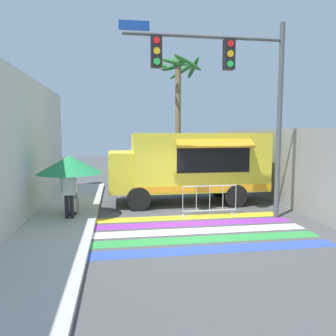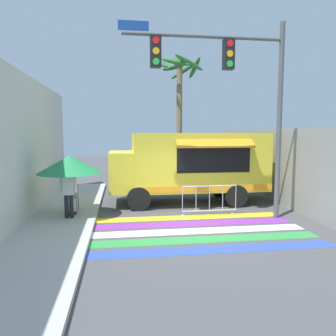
{
  "view_description": "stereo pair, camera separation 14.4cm",
  "coord_description": "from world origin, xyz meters",
  "px_view_note": "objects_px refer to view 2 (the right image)",
  "views": [
    {
      "loc": [
        -2.23,
        -9.39,
        2.81
      ],
      "look_at": [
        -0.41,
        2.22,
        1.54
      ],
      "focal_mm": 35.0,
      "sensor_mm": 36.0,
      "label": 1
    },
    {
      "loc": [
        -2.09,
        -9.41,
        2.81
      ],
      "look_at": [
        -0.41,
        2.22,
        1.54
      ],
      "focal_mm": 35.0,
      "sensor_mm": 36.0,
      "label": 2
    }
  ],
  "objects_px": {
    "patio_umbrella": "(70,165)",
    "barricade_front": "(209,201)",
    "food_truck": "(186,163)",
    "folding_chair": "(72,195)",
    "palm_tree": "(180,91)",
    "vendor_person": "(68,190)",
    "traffic_signal_pole": "(230,80)"
  },
  "relations": [
    {
      "from": "vendor_person",
      "to": "palm_tree",
      "type": "distance_m",
      "value": 8.9
    },
    {
      "from": "food_truck",
      "to": "vendor_person",
      "type": "bearing_deg",
      "value": -151.65
    },
    {
      "from": "food_truck",
      "to": "traffic_signal_pole",
      "type": "relative_size",
      "value": 0.98
    },
    {
      "from": "patio_umbrella",
      "to": "barricade_front",
      "type": "bearing_deg",
      "value": -4.61
    },
    {
      "from": "food_truck",
      "to": "barricade_front",
      "type": "height_order",
      "value": "food_truck"
    },
    {
      "from": "food_truck",
      "to": "barricade_front",
      "type": "xyz_separation_m",
      "value": [
        0.35,
        -2.19,
        -1.09
      ]
    },
    {
      "from": "traffic_signal_pole",
      "to": "palm_tree",
      "type": "relative_size",
      "value": 0.93
    },
    {
      "from": "food_truck",
      "to": "vendor_person",
      "type": "distance_m",
      "value": 4.83
    },
    {
      "from": "barricade_front",
      "to": "folding_chair",
      "type": "bearing_deg",
      "value": 169.27
    },
    {
      "from": "food_truck",
      "to": "vendor_person",
      "type": "height_order",
      "value": "food_truck"
    },
    {
      "from": "vendor_person",
      "to": "palm_tree",
      "type": "xyz_separation_m",
      "value": [
        4.7,
        6.46,
        3.93
      ]
    },
    {
      "from": "food_truck",
      "to": "patio_umbrella",
      "type": "height_order",
      "value": "food_truck"
    },
    {
      "from": "folding_chair",
      "to": "palm_tree",
      "type": "xyz_separation_m",
      "value": [
        4.74,
        5.5,
        4.27
      ]
    },
    {
      "from": "vendor_person",
      "to": "food_truck",
      "type": "bearing_deg",
      "value": 30.17
    },
    {
      "from": "folding_chair",
      "to": "vendor_person",
      "type": "relative_size",
      "value": 0.58
    },
    {
      "from": "food_truck",
      "to": "vendor_person",
      "type": "xyz_separation_m",
      "value": [
        -4.22,
        -2.28,
        -0.57
      ]
    },
    {
      "from": "food_truck",
      "to": "barricade_front",
      "type": "distance_m",
      "value": 2.47
    },
    {
      "from": "patio_umbrella",
      "to": "traffic_signal_pole",
      "type": "bearing_deg",
      "value": -10.49
    },
    {
      "from": "patio_umbrella",
      "to": "palm_tree",
      "type": "distance_m",
      "value": 8.26
    },
    {
      "from": "food_truck",
      "to": "vendor_person",
      "type": "relative_size",
      "value": 3.84
    },
    {
      "from": "patio_umbrella",
      "to": "folding_chair",
      "type": "bearing_deg",
      "value": 93.77
    },
    {
      "from": "barricade_front",
      "to": "patio_umbrella",
      "type": "bearing_deg",
      "value": 175.39
    },
    {
      "from": "vendor_person",
      "to": "barricade_front",
      "type": "distance_m",
      "value": 4.6
    },
    {
      "from": "patio_umbrella",
      "to": "barricade_front",
      "type": "xyz_separation_m",
      "value": [
        4.58,
        -0.37,
        -1.27
      ]
    },
    {
      "from": "traffic_signal_pole",
      "to": "vendor_person",
      "type": "distance_m",
      "value": 6.09
    },
    {
      "from": "folding_chair",
      "to": "traffic_signal_pole",
      "type": "bearing_deg",
      "value": -27.55
    },
    {
      "from": "traffic_signal_pole",
      "to": "patio_umbrella",
      "type": "relative_size",
      "value": 2.98
    },
    {
      "from": "traffic_signal_pole",
      "to": "barricade_front",
      "type": "relative_size",
      "value": 3.33
    },
    {
      "from": "folding_chair",
      "to": "palm_tree",
      "type": "bearing_deg",
      "value": 37.56
    },
    {
      "from": "traffic_signal_pole",
      "to": "barricade_front",
      "type": "xyz_separation_m",
      "value": [
        -0.45,
        0.56,
        -3.92
      ]
    },
    {
      "from": "folding_chair",
      "to": "barricade_front",
      "type": "relative_size",
      "value": 0.49
    },
    {
      "from": "palm_tree",
      "to": "patio_umbrella",
      "type": "bearing_deg",
      "value": -128.07
    }
  ]
}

